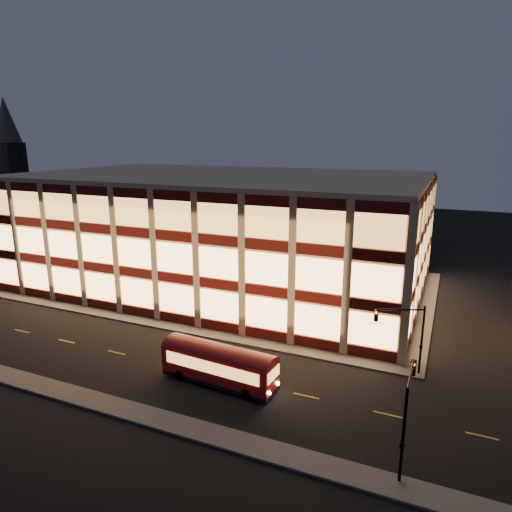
% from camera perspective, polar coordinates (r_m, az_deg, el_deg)
% --- Properties ---
extents(ground, '(200.00, 200.00, 0.00)m').
position_cam_1_polar(ground, '(47.36, -10.42, -9.27)').
color(ground, black).
rests_on(ground, ground).
extents(sidewalk_office_south, '(54.00, 2.00, 0.15)m').
position_cam_1_polar(sidewalk_office_south, '(49.70, -12.69, -8.13)').
color(sidewalk_office_south, '#514F4C').
rests_on(sidewalk_office_south, ground).
extents(sidewalk_office_east, '(2.00, 30.00, 0.15)m').
position_cam_1_polar(sidewalk_office_east, '(55.95, 20.43, -6.11)').
color(sidewalk_office_east, '#514F4C').
rests_on(sidewalk_office_east, ground).
extents(sidewalk_near, '(100.00, 2.00, 0.15)m').
position_cam_1_polar(sidewalk_near, '(38.49, -21.64, -15.88)').
color(sidewalk_near, '#514F4C').
rests_on(sidewalk_near, ground).
extents(office_building, '(50.45, 30.45, 14.50)m').
position_cam_1_polar(office_building, '(60.56, -4.14, 3.36)').
color(office_building, tan).
rests_on(office_building, ground).
extents(church_tower, '(5.00, 5.00, 18.00)m').
position_cam_1_polar(church_tower, '(121.69, -28.04, 8.14)').
color(church_tower, '#2D2621').
rests_on(church_tower, ground).
extents(church_spire, '(6.00, 6.00, 10.00)m').
position_cam_1_polar(church_spire, '(121.36, -28.84, 14.70)').
color(church_spire, '#4C473F').
rests_on(church_spire, church_tower).
extents(traffic_signal_far, '(3.79, 1.87, 6.00)m').
position_cam_1_polar(traffic_signal_far, '(38.91, 18.17, -8.58)').
color(traffic_signal_far, black).
rests_on(traffic_signal_far, ground).
extents(traffic_signal_near, '(0.32, 4.45, 6.00)m').
position_cam_1_polar(traffic_signal_near, '(28.74, 18.42, -17.20)').
color(traffic_signal_near, black).
rests_on(traffic_signal_near, ground).
extents(trolley_bus, '(9.64, 3.10, 3.22)m').
position_cam_1_polar(trolley_bus, '(36.95, -4.66, -13.13)').
color(trolley_bus, '#9A080B').
rests_on(trolley_bus, ground).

